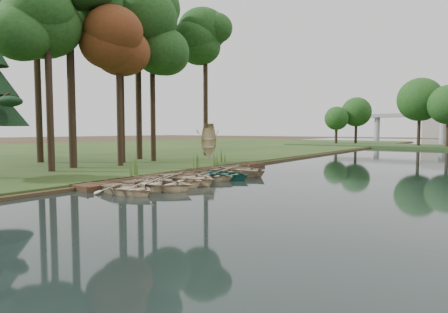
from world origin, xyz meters
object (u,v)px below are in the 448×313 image
Objects in this scene: rowboat_1 at (158,183)px; stored_rowboat at (208,156)px; rowboat_0 at (128,187)px; rowboat_2 at (171,179)px; boardwalk at (191,173)px.

stored_rowboat reaches higher than rowboat_1.
rowboat_0 is 0.96× the size of stored_rowboat.
stored_rowboat is at bearing 28.36° from rowboat_0.
rowboat_0 is 2.84m from rowboat_2.
boardwalk is 4.91m from rowboat_2.
stored_rowboat reaches higher than rowboat_0.
rowboat_1 is 1.39m from rowboat_2.
boardwalk is 7.55m from rowboat_0.
rowboat_2 is (-0.44, 1.32, -0.01)m from rowboat_1.
rowboat_1 is 15.84m from stored_rowboat.
rowboat_2 is 14.48m from stored_rowboat.
rowboat_1 reaches higher than boardwalk.
rowboat_0 is at bearing -70.75° from boardwalk.
rowboat_1 is at bearing -10.55° from rowboat_0.
boardwalk is at bearing 21.22° from rowboat_0.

